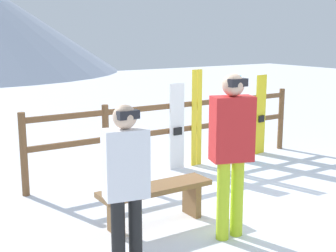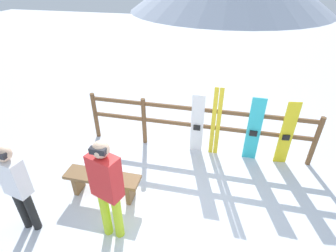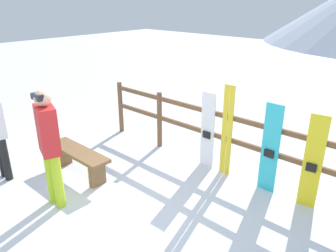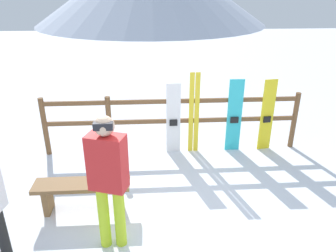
{
  "view_description": "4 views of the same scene",
  "coord_description": "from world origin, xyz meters",
  "px_view_note": "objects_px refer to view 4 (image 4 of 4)",
  "views": [
    {
      "loc": [
        -4.07,
        -4.12,
        2.18
      ],
      "look_at": [
        -0.63,
        1.23,
        0.9
      ],
      "focal_mm": 50.0,
      "sensor_mm": 36.0,
      "label": 1
    },
    {
      "loc": [
        0.48,
        -2.87,
        3.64
      ],
      "look_at": [
        -0.48,
        1.3,
        0.99
      ],
      "focal_mm": 28.0,
      "sensor_mm": 36.0,
      "label": 2
    },
    {
      "loc": [
        3.07,
        -2.45,
        2.91
      ],
      "look_at": [
        -0.1,
        1.05,
        1.03
      ],
      "focal_mm": 35.0,
      "sensor_mm": 36.0,
      "label": 3
    },
    {
      "loc": [
        -0.46,
        -3.76,
        3.08
      ],
      "look_at": [
        -0.14,
        1.18,
        0.9
      ],
      "focal_mm": 35.0,
      "sensor_mm": 36.0,
      "label": 4
    }
  ],
  "objects_px": {
    "person_red": "(108,175)",
    "snowboard_yellow": "(267,116)",
    "bench": "(82,190)",
    "snowboard_white": "(173,119)",
    "snowboard_cyan": "(234,116)",
    "ski_pair_yellow": "(194,113)"
  },
  "relations": [
    {
      "from": "snowboard_yellow",
      "to": "snowboard_white",
      "type": "bearing_deg",
      "value": -180.0
    },
    {
      "from": "person_red",
      "to": "snowboard_cyan",
      "type": "bearing_deg",
      "value": 48.97
    },
    {
      "from": "snowboard_white",
      "to": "snowboard_yellow",
      "type": "relative_size",
      "value": 0.97
    },
    {
      "from": "bench",
      "to": "person_red",
      "type": "relative_size",
      "value": 0.77
    },
    {
      "from": "person_red",
      "to": "snowboard_yellow",
      "type": "xyz_separation_m",
      "value": [
        2.78,
        2.45,
        -0.32
      ]
    },
    {
      "from": "ski_pair_yellow",
      "to": "snowboard_cyan",
      "type": "bearing_deg",
      "value": -0.25
    },
    {
      "from": "ski_pair_yellow",
      "to": "snowboard_cyan",
      "type": "distance_m",
      "value": 0.79
    },
    {
      "from": "snowboard_white",
      "to": "snowboard_yellow",
      "type": "height_order",
      "value": "snowboard_yellow"
    },
    {
      "from": "person_red",
      "to": "snowboard_yellow",
      "type": "relative_size",
      "value": 1.23
    },
    {
      "from": "bench",
      "to": "snowboard_cyan",
      "type": "bearing_deg",
      "value": 33.29
    },
    {
      "from": "bench",
      "to": "snowboard_cyan",
      "type": "relative_size",
      "value": 0.94
    },
    {
      "from": "snowboard_cyan",
      "to": "snowboard_yellow",
      "type": "xyz_separation_m",
      "value": [
        0.64,
        -0.0,
        -0.01
      ]
    },
    {
      "from": "bench",
      "to": "ski_pair_yellow",
      "type": "distance_m",
      "value": 2.57
    },
    {
      "from": "snowboard_cyan",
      "to": "snowboard_yellow",
      "type": "distance_m",
      "value": 0.64
    },
    {
      "from": "bench",
      "to": "snowboard_yellow",
      "type": "distance_m",
      "value": 3.71
    },
    {
      "from": "ski_pair_yellow",
      "to": "snowboard_white",
      "type": "bearing_deg",
      "value": -179.49
    },
    {
      "from": "ski_pair_yellow",
      "to": "bench",
      "type": "bearing_deg",
      "value": -136.83
    },
    {
      "from": "bench",
      "to": "person_red",
      "type": "bearing_deg",
      "value": -55.86
    },
    {
      "from": "bench",
      "to": "snowboard_white",
      "type": "distance_m",
      "value": 2.28
    },
    {
      "from": "bench",
      "to": "snowboard_yellow",
      "type": "relative_size",
      "value": 0.95
    },
    {
      "from": "snowboard_cyan",
      "to": "snowboard_yellow",
      "type": "height_order",
      "value": "snowboard_cyan"
    },
    {
      "from": "snowboard_white",
      "to": "snowboard_yellow",
      "type": "bearing_deg",
      "value": 0.0
    }
  ]
}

